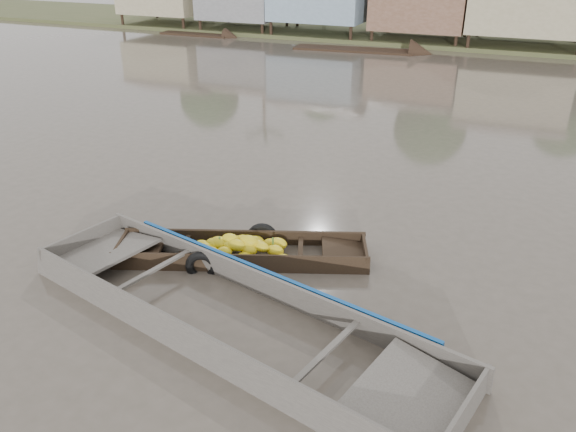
% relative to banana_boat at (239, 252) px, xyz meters
% --- Properties ---
extents(ground, '(120.00, 120.00, 0.00)m').
position_rel_banana_boat_xyz_m(ground, '(1.54, -0.47, -0.14)').
color(ground, '#4C453A').
rests_on(ground, ground).
extents(banana_boat, '(5.29, 3.06, 0.72)m').
position_rel_banana_boat_xyz_m(banana_boat, '(0.00, 0.00, 0.00)').
color(banana_boat, black).
rests_on(banana_boat, ground).
extents(viewer_boat, '(8.62, 4.04, 0.67)m').
position_rel_banana_boat_xyz_m(viewer_boat, '(0.96, -2.06, -0.06)').
color(viewer_boat, '#47423C').
rests_on(viewer_boat, ground).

